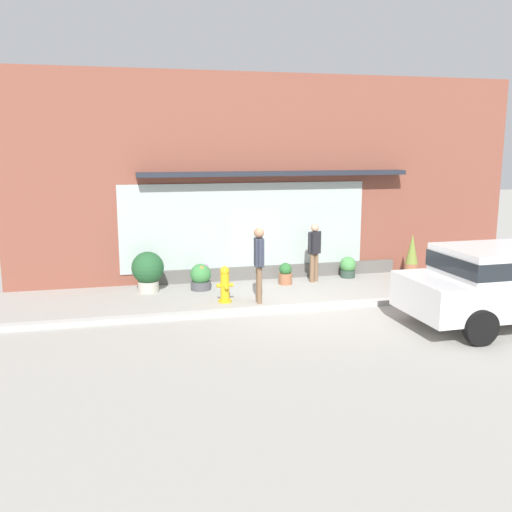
{
  "coord_description": "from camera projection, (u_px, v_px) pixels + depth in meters",
  "views": [
    {
      "loc": [
        -4.07,
        -11.76,
        3.57
      ],
      "look_at": [
        -0.94,
        1.2,
        0.99
      ],
      "focal_mm": 39.76,
      "sensor_mm": 36.0,
      "label": 1
    }
  ],
  "objects": [
    {
      "name": "pedestrian_with_handbag",
      "position": [
        259.0,
        259.0,
        13.03
      ],
      "size": [
        0.23,
        0.67,
        1.76
      ],
      "rotation": [
        0.0,
        0.0,
        1.48
      ],
      "color": "brown",
      "rests_on": "ground_plane"
    },
    {
      "name": "pedestrian_passerby",
      "position": [
        314.0,
        248.0,
        15.07
      ],
      "size": [
        0.43,
        0.33,
        1.57
      ],
      "rotation": [
        0.0,
        0.0,
        3.68
      ],
      "color": "brown",
      "rests_on": "ground_plane"
    },
    {
      "name": "potted_plant_window_center",
      "position": [
        412.0,
        256.0,
        15.72
      ],
      "size": [
        0.38,
        0.38,
        1.2
      ],
      "color": "#9E6042",
      "rests_on": "ground_plane"
    },
    {
      "name": "storefront",
      "position": [
        272.0,
        180.0,
        15.37
      ],
      "size": [
        14.0,
        0.81,
        5.48
      ],
      "color": "brown",
      "rests_on": "ground_plane"
    },
    {
      "name": "potted_plant_near_hydrant",
      "position": [
        148.0,
        270.0,
        14.08
      ],
      "size": [
        0.8,
        0.8,
        1.02
      ],
      "color": "#B7B2A3",
      "rests_on": "ground_plane"
    },
    {
      "name": "curb_strip",
      "position": [
        312.0,
        307.0,
        12.64
      ],
      "size": [
        14.0,
        0.24,
        0.12
      ],
      "primitive_type": "cube",
      "color": "#B2B2AD",
      "rests_on": "ground_plane"
    },
    {
      "name": "parked_car_white",
      "position": [
        509.0,
        280.0,
        11.41
      ],
      "size": [
        4.5,
        2.15,
        1.62
      ],
      "rotation": [
        0.0,
        0.0,
        0.02
      ],
      "color": "white",
      "rests_on": "ground_plane"
    },
    {
      "name": "fire_hydrant",
      "position": [
        225.0,
        285.0,
        13.16
      ],
      "size": [
        0.39,
        0.35,
        0.85
      ],
      "color": "gold",
      "rests_on": "ground_plane"
    },
    {
      "name": "ground_plane",
      "position": [
        309.0,
        307.0,
        12.84
      ],
      "size": [
        60.0,
        60.0,
        0.0
      ],
      "primitive_type": "plane",
      "color": "#9E9B93"
    },
    {
      "name": "potted_plant_corner_tall",
      "position": [
        348.0,
        267.0,
        15.7
      ],
      "size": [
        0.44,
        0.44,
        0.58
      ],
      "color": "#33473D",
      "rests_on": "ground_plane"
    },
    {
      "name": "potted_plant_by_entrance",
      "position": [
        201.0,
        277.0,
        14.34
      ],
      "size": [
        0.53,
        0.53,
        0.66
      ],
      "color": "#4C4C51",
      "rests_on": "ground_plane"
    },
    {
      "name": "potted_plant_trailing_edge",
      "position": [
        285.0,
        274.0,
        14.93
      ],
      "size": [
        0.35,
        0.35,
        0.57
      ],
      "color": "#9E6042",
      "rests_on": "ground_plane"
    }
  ]
}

